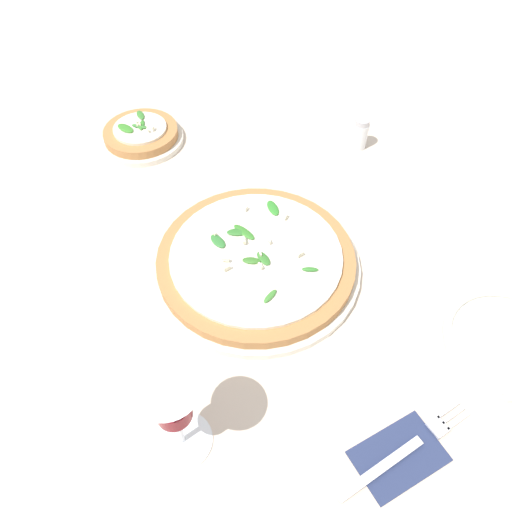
% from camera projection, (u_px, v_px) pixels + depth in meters
% --- Properties ---
extents(ground_plane, '(6.00, 6.00, 0.00)m').
position_uv_depth(ground_plane, '(248.00, 271.00, 0.83)').
color(ground_plane, beige).
extents(pizza_arugula_main, '(0.34, 0.34, 0.05)m').
position_uv_depth(pizza_arugula_main, '(256.00, 261.00, 0.82)').
color(pizza_arugula_main, silver).
rests_on(pizza_arugula_main, ground_plane).
extents(pizza_personal_side, '(0.17, 0.17, 0.05)m').
position_uv_depth(pizza_personal_side, '(141.00, 135.00, 1.04)').
color(pizza_personal_side, silver).
rests_on(pizza_personal_side, ground_plane).
extents(wine_glass, '(0.08, 0.08, 0.16)m').
position_uv_depth(wine_glass, '(172.00, 405.00, 0.56)').
color(wine_glass, white).
rests_on(wine_glass, ground_plane).
extents(napkin, '(0.11, 0.08, 0.01)m').
position_uv_depth(napkin, '(399.00, 456.00, 0.63)').
color(napkin, navy).
rests_on(napkin, ground_plane).
extents(fork, '(0.21, 0.03, 0.00)m').
position_uv_depth(fork, '(405.00, 451.00, 0.63)').
color(fork, silver).
rests_on(fork, ground_plane).
extents(side_plate_white, '(0.19, 0.19, 0.02)m').
position_uv_depth(side_plate_white, '(508.00, 343.00, 0.73)').
color(side_plate_white, silver).
rests_on(side_plate_white, ground_plane).
extents(shaker_pepper, '(0.03, 0.03, 0.07)m').
position_uv_depth(shaker_pepper, '(360.00, 133.00, 1.02)').
color(shaker_pepper, silver).
rests_on(shaker_pepper, ground_plane).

